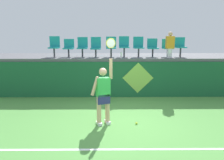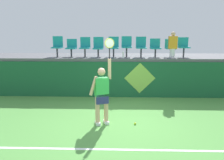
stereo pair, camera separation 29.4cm
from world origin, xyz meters
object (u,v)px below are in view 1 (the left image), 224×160
object	(u,v)px
stadium_chair_0	(54,46)
spectator_0	(170,44)
tennis_player	(103,93)
stadium_chair_3	(96,46)
stadium_chair_4	(111,46)
stadium_chair_7	(153,47)
stadium_chair_5	(124,45)
tennis_ball	(136,123)
stadium_chair_1	(69,47)
stadium_chair_8	(167,47)
stadium_chair_9	(180,46)
stadium_chair_6	(138,46)
stadium_chair_2	(82,46)
water_bottle	(121,55)

from	to	relation	value
stadium_chair_0	spectator_0	xyz separation A→B (m)	(4.92, -0.41, 0.07)
tennis_player	stadium_chair_0	distance (m)	4.42
stadium_chair_3	stadium_chair_4	bearing A→B (deg)	-0.15
stadium_chair_7	stadium_chair_5	bearing A→B (deg)	179.76
spectator_0	tennis_ball	bearing A→B (deg)	-117.91
stadium_chair_1	stadium_chair_5	xyz separation A→B (m)	(2.41, 0.01, 0.07)
stadium_chair_4	spectator_0	bearing A→B (deg)	-9.45
stadium_chair_8	stadium_chair_4	bearing A→B (deg)	179.77
stadium_chair_0	stadium_chair_9	size ratio (longest dim) A/B	1.05
tennis_ball	stadium_chair_1	bearing A→B (deg)	125.03
stadium_chair_8	tennis_player	bearing A→B (deg)	-126.59
stadium_chair_4	stadium_chair_8	size ratio (longest dim) A/B	1.13
tennis_ball	stadium_chair_7	world-z (taller)	stadium_chair_7
stadium_chair_1	stadium_chair_0	bearing A→B (deg)	179.19
tennis_player	stadium_chair_3	bearing A→B (deg)	96.64
stadium_chair_8	stadium_chair_5	bearing A→B (deg)	179.77
stadium_chair_4	stadium_chair_6	world-z (taller)	same
stadium_chair_1	stadium_chair_8	distance (m)	4.30
stadium_chair_4	stadium_chair_8	xyz separation A→B (m)	(2.45, -0.01, -0.04)
stadium_chair_6	stadium_chair_9	distance (m)	1.82
tennis_player	stadium_chair_8	distance (m)	4.66
stadium_chair_6	stadium_chair_4	bearing A→B (deg)	179.94
stadium_chair_0	stadium_chair_9	bearing A→B (deg)	-0.07
stadium_chair_7	spectator_0	distance (m)	0.77
stadium_chair_2	stadium_chair_6	world-z (taller)	stadium_chair_6
water_bottle	stadium_chair_1	distance (m)	2.35
water_bottle	stadium_chair_2	size ratio (longest dim) A/B	0.32
stadium_chair_4	stadium_chair_8	world-z (taller)	stadium_chair_4
stadium_chair_1	stadium_chair_8	bearing A→B (deg)	-0.02
tennis_player	tennis_ball	bearing A→B (deg)	-1.73
stadium_chair_2	stadium_chair_5	xyz separation A→B (m)	(1.81, -0.00, 0.03)
tennis_player	stadium_chair_4	world-z (taller)	tennis_player
stadium_chair_7	spectator_0	world-z (taller)	spectator_0
stadium_chair_1	stadium_chair_7	bearing A→B (deg)	0.02
water_bottle	stadium_chair_4	world-z (taller)	stadium_chair_4
stadium_chair_0	stadium_chair_4	world-z (taller)	stadium_chair_0
stadium_chair_6	stadium_chair_1	bearing A→B (deg)	-179.86
stadium_chair_3	stadium_chair_4	world-z (taller)	stadium_chair_4
stadium_chair_1	stadium_chair_8	world-z (taller)	stadium_chair_8
water_bottle	stadium_chair_5	world-z (taller)	stadium_chair_5
tennis_ball	stadium_chair_6	bearing A→B (deg)	82.77
tennis_ball	spectator_0	bearing A→B (deg)	62.09
stadium_chair_0	spectator_0	size ratio (longest dim) A/B	0.82
stadium_chair_9	stadium_chair_0	bearing A→B (deg)	179.93
stadium_chair_5	stadium_chair_4	bearing A→B (deg)	179.76
stadium_chair_3	stadium_chair_7	xyz separation A→B (m)	(2.47, -0.01, -0.01)
stadium_chair_5	stadium_chair_3	bearing A→B (deg)	179.81
stadium_chair_8	stadium_chair_7	bearing A→B (deg)	179.79
stadium_chair_7	stadium_chair_9	xyz separation A→B (m)	(1.21, 0.00, 0.04)
stadium_chair_4	stadium_chair_0	bearing A→B (deg)	179.99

